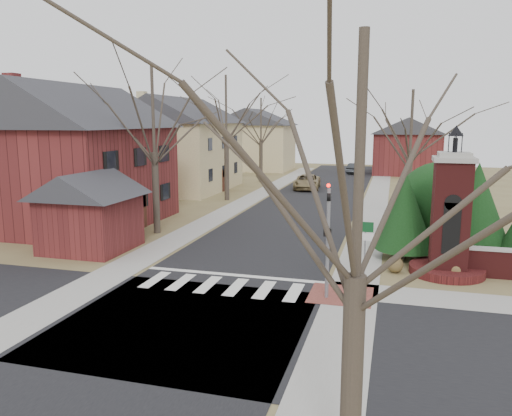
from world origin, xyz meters
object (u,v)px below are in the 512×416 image
(brick_gate_monument, at_px, (450,226))
(distant_car, at_px, (355,168))
(sign_post, at_px, (365,242))
(traffic_signal_pole, at_px, (328,232))
(pickup_truck, at_px, (307,182))

(brick_gate_monument, height_order, distant_car, brick_gate_monument)
(sign_post, distance_m, brick_gate_monument, 4.55)
(sign_post, relative_size, brick_gate_monument, 0.42)
(distant_car, bearing_deg, traffic_signal_pole, 101.04)
(pickup_truck, bearing_deg, sign_post, -81.06)
(brick_gate_monument, distance_m, distant_car, 42.14)
(traffic_signal_pole, height_order, sign_post, traffic_signal_pole)
(pickup_truck, relative_size, distant_car, 1.29)
(traffic_signal_pole, bearing_deg, pickup_truck, 101.15)
(traffic_signal_pole, bearing_deg, brick_gate_monument, 43.24)
(sign_post, relative_size, distant_car, 0.69)
(sign_post, distance_m, pickup_truck, 29.43)
(distant_car, bearing_deg, sign_post, 102.80)
(brick_gate_monument, relative_size, distant_car, 1.62)
(brick_gate_monument, xyz_separation_m, distant_car, (-7.20, 41.50, -1.51))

